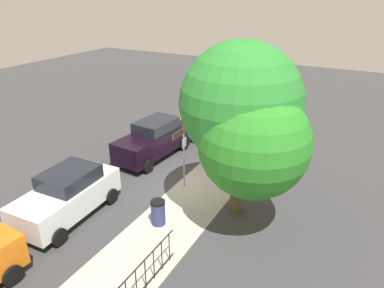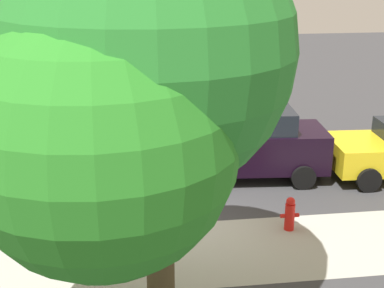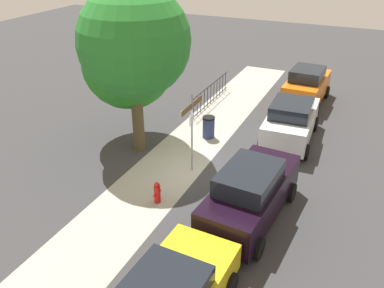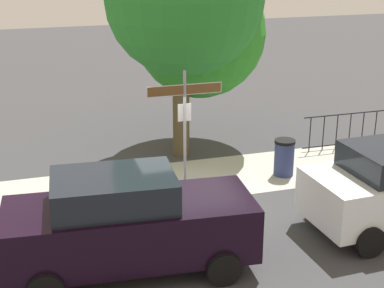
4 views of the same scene
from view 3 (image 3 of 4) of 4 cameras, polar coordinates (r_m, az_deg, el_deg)
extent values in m
plane|color=#38383A|center=(15.46, 1.15, -4.19)|extent=(60.00, 60.00, 0.00)
cube|color=#A7A79C|center=(17.50, -0.15, -0.11)|extent=(24.00, 2.60, 0.00)
cylinder|color=#9EA0A5|center=(14.95, -0.01, 1.44)|extent=(0.07, 0.07, 3.11)
cube|color=brown|center=(14.49, -0.02, 5.38)|extent=(1.75, 0.02, 0.22)
cube|color=white|center=(14.49, -0.01, 5.38)|extent=(1.78, 0.02, 0.25)
cube|color=silver|center=(14.72, -0.09, 3.41)|extent=(0.32, 0.02, 0.42)
cylinder|color=#4D4329|center=(16.80, -7.54, 3.20)|extent=(0.47, 0.47, 2.54)
sphere|color=#28812E|center=(15.85, -8.08, 14.01)|extent=(4.31, 4.31, 4.31)
sphere|color=#298324|center=(17.11, -8.88, 11.17)|extent=(3.79, 3.79, 3.79)
sphere|color=#267E2B|center=(16.75, -7.51, 10.80)|extent=(2.69, 2.69, 2.69)
cylinder|color=black|center=(11.39, -3.64, -15.92)|extent=(0.65, 0.25, 0.64)
cylinder|color=black|center=(10.81, 5.33, -18.97)|extent=(0.65, 0.25, 0.64)
cube|color=black|center=(12.92, 8.24, -7.15)|extent=(4.72, 2.07, 1.05)
cube|color=black|center=(12.25, 8.02, -4.67)|extent=(2.32, 1.68, 0.58)
cylinder|color=black|center=(14.68, 7.22, -4.86)|extent=(0.65, 0.27, 0.64)
cylinder|color=black|center=(14.27, 13.66, -6.57)|extent=(0.65, 0.27, 0.64)
cylinder|color=black|center=(12.35, 1.55, -11.76)|extent=(0.65, 0.27, 0.64)
cylinder|color=black|center=(11.86, 9.20, -14.17)|extent=(0.65, 0.27, 0.64)
cube|color=white|center=(18.07, 13.62, 2.87)|extent=(4.31, 1.99, 0.99)
cube|color=black|center=(17.54, 13.75, 4.83)|extent=(2.10, 1.68, 0.55)
cylinder|color=black|center=(19.70, 11.60, 3.62)|extent=(0.65, 0.25, 0.64)
cylinder|color=black|center=(19.51, 16.81, 2.72)|extent=(0.65, 0.25, 0.64)
cylinder|color=black|center=(17.13, 9.63, 0.01)|extent=(0.65, 0.25, 0.64)
cylinder|color=black|center=(16.91, 15.60, -1.06)|extent=(0.65, 0.25, 0.64)
cube|color=orange|center=(22.37, 15.69, 7.55)|extent=(4.09, 1.88, 1.06)
cube|color=black|center=(21.88, 15.83, 9.37)|extent=(1.99, 1.59, 0.58)
cylinder|color=black|center=(23.96, 14.27, 7.71)|extent=(0.65, 0.25, 0.64)
cylinder|color=black|center=(23.69, 18.29, 6.92)|extent=(0.65, 0.25, 0.64)
cylinder|color=black|center=(21.46, 12.48, 5.57)|extent=(0.65, 0.25, 0.64)
cylinder|color=black|center=(21.15, 16.94, 4.67)|extent=(0.65, 0.25, 0.64)
cylinder|color=black|center=(21.40, 2.67, 8.24)|extent=(4.84, 0.04, 0.04)
cylinder|color=black|center=(21.73, 2.61, 5.93)|extent=(4.84, 0.04, 0.04)
cylinder|color=black|center=(19.70, 0.22, 4.87)|extent=(0.03, 0.03, 1.05)
cylinder|color=black|center=(20.07, 0.74, 5.31)|extent=(0.03, 0.03, 1.05)
cylinder|color=black|center=(20.45, 1.24, 5.74)|extent=(0.03, 0.03, 1.05)
cylinder|color=black|center=(20.82, 1.72, 6.15)|extent=(0.03, 0.03, 1.05)
cylinder|color=black|center=(21.20, 2.19, 6.54)|extent=(0.03, 0.03, 1.05)
cylinder|color=black|center=(21.58, 2.64, 6.92)|extent=(0.03, 0.03, 1.05)
cylinder|color=black|center=(21.97, 3.07, 7.29)|extent=(0.03, 0.03, 1.05)
cylinder|color=black|center=(22.35, 3.49, 7.65)|extent=(0.03, 0.03, 1.05)
cylinder|color=black|center=(22.74, 3.90, 7.99)|extent=(0.03, 0.03, 1.05)
cylinder|color=black|center=(23.13, 4.30, 8.32)|extent=(0.03, 0.03, 1.05)
cylinder|color=black|center=(23.52, 4.68, 8.63)|extent=(0.03, 0.03, 1.05)
cylinder|color=red|center=(13.84, -4.87, -7.00)|extent=(0.22, 0.22, 0.62)
sphere|color=red|center=(13.63, -4.93, -5.72)|extent=(0.20, 0.20, 0.20)
cylinder|color=red|center=(13.71, -5.20, -7.24)|extent=(0.10, 0.09, 0.09)
cylinder|color=red|center=(13.94, -4.56, -6.56)|extent=(0.10, 0.09, 0.09)
cylinder|color=navy|center=(17.98, 2.33, 2.25)|extent=(0.52, 0.52, 0.90)
cylinder|color=black|center=(17.77, 2.36, 3.68)|extent=(0.55, 0.55, 0.08)
camera|label=1|loc=(27.09, -2.92, 27.50)|focal=32.96mm
camera|label=2|loc=(21.01, -26.96, 18.37)|focal=50.06mm
camera|label=4|loc=(11.18, 60.52, 1.97)|focal=53.89mm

